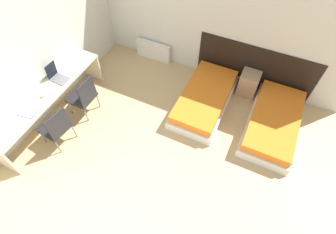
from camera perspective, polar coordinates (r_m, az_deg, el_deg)
wall_back at (r=5.55m, az=9.46°, el=20.29°), size 5.90×0.05×2.70m
wall_left at (r=5.25m, az=-27.06°, el=12.85°), size 0.05×5.39×2.70m
headboard_panel at (r=5.88m, az=18.24°, el=10.08°), size 2.46×0.03×1.04m
bed_near_window at (r=5.50m, az=7.98°, el=3.92°), size 0.94×1.85×0.37m
bed_near_door at (r=5.46m, az=21.98°, el=-1.14°), size 0.94×1.85×0.37m
nightstand at (r=5.88m, az=17.11°, el=7.00°), size 0.39×0.38×0.53m
radiator at (r=6.50m, az=-3.18°, el=14.22°), size 0.86×0.12×0.45m
desk at (r=5.39m, az=-24.57°, el=3.77°), size 0.51×2.59×0.73m
chair_near_laptop at (r=5.35m, az=-17.92°, el=4.44°), size 0.48×0.48×0.91m
chair_near_notebook at (r=5.04m, az=-23.20°, el=-1.91°), size 0.52×0.52×0.91m
laptop at (r=5.44m, az=-23.05°, el=8.23°), size 0.33×0.25×0.33m
open_notebook at (r=5.11m, az=-28.28°, el=0.93°), size 0.34×0.26×0.02m
mug at (r=5.21m, az=-25.37°, el=4.36°), size 0.08×0.08×0.09m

